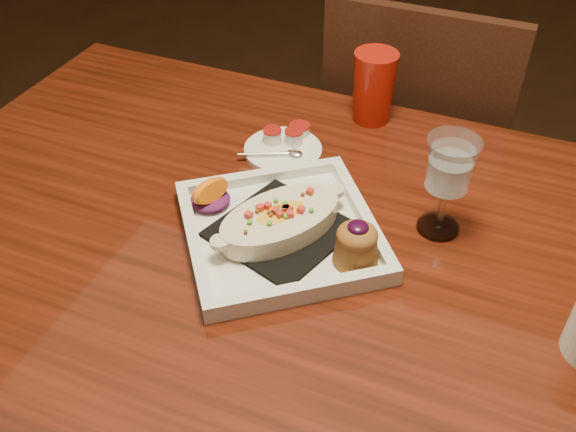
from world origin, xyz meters
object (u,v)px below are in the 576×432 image
at_px(chair_far, 414,158).
at_px(red_tumbler, 374,87).
at_px(table, 329,296).
at_px(plate, 287,228).
at_px(saucer, 282,148).
at_px(goblet, 449,170).

bearing_deg(chair_far, red_tumbler, 76.90).
xyz_separation_m(table, chair_far, (-0.00, 0.63, -0.15)).
relative_size(chair_far, red_tumbler, 6.72).
xyz_separation_m(plate, red_tumbler, (0.02, 0.38, 0.04)).
height_order(table, chair_far, chair_far).
height_order(plate, red_tumbler, red_tumbler).
bearing_deg(chair_far, saucer, 67.44).
height_order(table, plate, plate).
height_order(chair_far, plate, chair_far).
distance_m(table, saucer, 0.29).
bearing_deg(table, saucer, 129.05).
bearing_deg(saucer, goblet, -17.53).
height_order(goblet, saucer, goblet).
relative_size(plate, saucer, 2.82).
xyz_separation_m(table, saucer, (-0.17, 0.21, 0.11)).
distance_m(table, red_tumbler, 0.42).
bearing_deg(table, chair_far, 90.00).
height_order(chair_far, goblet, chair_far).
bearing_deg(goblet, plate, -150.99).
relative_size(goblet, red_tumbler, 1.20).
relative_size(chair_far, goblet, 5.61).
xyz_separation_m(plate, saucer, (-0.10, 0.21, -0.02)).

